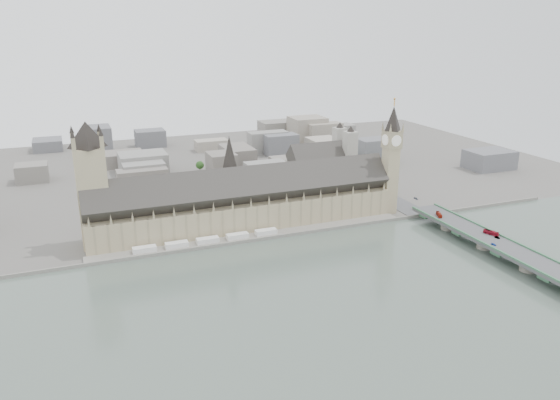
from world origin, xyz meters
name	(u,v)px	position (x,y,z in m)	size (l,w,h in m)	color
ground	(252,235)	(0.00, 0.00, 0.00)	(900.00, 900.00, 0.00)	#595651
river_thames	(345,333)	(0.00, -165.00, 0.00)	(600.00, 600.00, 0.00)	#4B584E
embankment_wall	(258,240)	(0.00, -15.00, 1.50)	(600.00, 1.50, 3.00)	gray
river_terrace	(255,237)	(0.00, -7.50, 1.00)	(270.00, 15.00, 2.00)	gray
terrace_tents	(208,240)	(-40.00, -7.00, 4.00)	(118.00, 7.00, 4.00)	white
palace_of_westminster	(244,203)	(0.00, 19.70, 22.71)	(265.00, 40.73, 55.44)	tan
elizabeth_tower	(391,152)	(138.00, 8.00, 58.09)	(17.00, 17.00, 107.50)	tan
victoria_tower	(91,179)	(-122.00, 26.00, 55.20)	(30.00, 30.00, 100.00)	tan
central_tower	(230,162)	(-10.00, 26.00, 57.92)	(13.00, 13.00, 48.00)	gray
westminster_bridge	(478,239)	(162.00, -87.50, 5.12)	(25.00, 325.00, 10.25)	#474749
bridge_parapets	(521,253)	(162.00, -132.00, 10.82)	(25.00, 235.00, 1.15)	#3D6F4D
westminster_abbey	(322,168)	(110.92, 95.00, 25.08)	(68.00, 36.00, 64.00)	#A8A497
city_skyline_inland	(187,153)	(0.00, 245.00, 19.00)	(720.00, 360.00, 38.00)	gray
park_trees	(221,207)	(-10.00, 60.00, 7.50)	(110.00, 30.00, 15.00)	#204418
red_bus_north	(439,215)	(157.27, -42.84, 11.88)	(2.75, 11.74, 3.27)	#9E2312
red_bus_south	(491,233)	(168.39, -93.91, 11.96)	(2.87, 12.28, 3.42)	maroon
car_blue	(494,244)	(155.04, -111.76, 10.94)	(1.63, 4.05, 1.38)	blue
car_silver	(497,237)	(167.49, -101.79, 10.93)	(1.44, 4.14, 1.36)	gray
car_approach	(416,198)	(167.34, 5.40, 11.01)	(2.14, 5.27, 1.53)	gray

